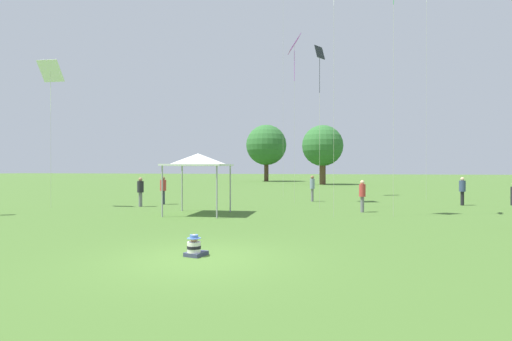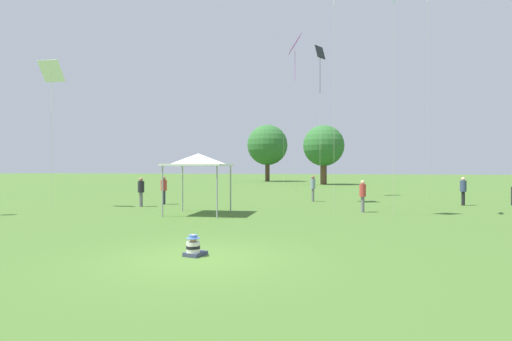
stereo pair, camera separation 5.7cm
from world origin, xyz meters
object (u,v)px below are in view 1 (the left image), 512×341
person_standing_0 (163,188)px  canopy_tent (198,160)px  distant_tree_1 (322,146)px  kite_4 (294,48)px  person_standing_1 (312,186)px  person_standing_4 (140,189)px  person_standing_6 (362,193)px  kite_3 (320,60)px  kite_1 (51,73)px  person_standing_3 (462,189)px  distant_tree_0 (266,145)px  seated_toddler (195,247)px

person_standing_0 → canopy_tent: bearing=-57.4°
distant_tree_1 → kite_4: bearing=-89.4°
person_standing_0 → kite_4: bearing=10.3°
person_standing_1 → person_standing_4: person_standing_1 is taller
canopy_tent → kite_4: bearing=63.5°
person_standing_1 → person_standing_6: size_ratio=1.08×
person_standing_0 → kite_3: kite_3 is taller
person_standing_0 → person_standing_6: (11.77, -1.69, -0.05)m
kite_1 → distant_tree_1: (12.54, 36.52, -2.22)m
person_standing_3 → canopy_tent: 15.91m
person_standing_0 → kite_1: size_ratio=0.21×
distant_tree_0 → seated_toddler: bearing=-79.8°
seated_toddler → person_standing_0: bearing=132.8°
person_standing_3 → person_standing_6: bearing=99.3°
distant_tree_0 → kite_4: bearing=-75.7°
person_standing_1 → kite_3: bearing=39.5°
seated_toddler → person_standing_0: 15.05m
kite_4 → distant_tree_1: size_ratio=1.30×
person_standing_6 → kite_3: (-2.25, 1.46, 7.21)m
person_standing_3 → canopy_tent: bearing=88.2°
person_standing_3 → canopy_tent: size_ratio=0.56×
person_standing_3 → kite_1: 24.77m
canopy_tent → kite_3: kite_3 is taller
kite_3 → kite_4: 3.93m
person_standing_1 → person_standing_4: size_ratio=1.03×
seated_toddler → distant_tree_0: size_ratio=0.06×
person_standing_0 → kite_4: kite_4 is taller
person_standing_1 → kite_4: (-1.00, -1.53, 8.84)m
person_standing_4 → person_standing_3: bearing=61.5°
seated_toddler → kite_1: kite_1 is taller
seated_toddler → kite_3: bearing=93.9°
person_standing_6 → kite_1: (-16.94, -1.69, 6.57)m
kite_3 → kite_4: size_ratio=0.84×
person_standing_0 → person_standing_6: person_standing_0 is taller
kite_1 → distant_tree_0: (2.17, 48.07, -1.29)m
person_standing_1 → person_standing_6: person_standing_1 is taller
canopy_tent → person_standing_1: bearing=62.3°
person_standing_4 → kite_4: size_ratio=0.16×
distant_tree_1 → seated_toddler: bearing=-90.0°
person_standing_1 → kite_3: kite_3 is taller
kite_3 → canopy_tent: bearing=-156.9°
person_standing_6 → distant_tree_1: distant_tree_1 is taller
seated_toddler → distant_tree_0: (-10.40, 57.77, 6.02)m
canopy_tent → person_standing_6: bearing=19.9°
person_standing_4 → canopy_tent: size_ratio=0.56×
person_standing_0 → distant_tree_0: bearing=84.2°
person_standing_1 → person_standing_6: bearing=56.3°
kite_4 → distant_tree_1: kite_4 is taller
kite_1 → distant_tree_1: 38.67m
person_standing_1 → kite_4: size_ratio=0.16×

